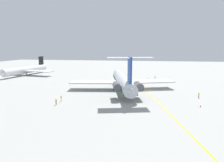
# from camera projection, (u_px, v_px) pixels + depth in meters

# --- Properties ---
(ground) EXTENTS (332.79, 332.79, 0.00)m
(ground) POSITION_uv_depth(u_px,v_px,m) (151.00, 90.00, 71.74)
(ground) COLOR #9E9E99
(main_jetliner) EXTENTS (43.99, 39.29, 12.95)m
(main_jetliner) POSITION_uv_depth(u_px,v_px,m) (123.00, 81.00, 72.09)
(main_jetliner) COLOR silver
(main_jetliner) RESTS_ON ground
(airliner_mid_left) EXTENTS (33.82, 33.55, 10.10)m
(airliner_mid_left) POSITION_uv_depth(u_px,v_px,m) (25.00, 70.00, 111.08)
(airliner_mid_left) COLOR silver
(airliner_mid_left) RESTS_ON ground
(ground_crew_near_nose) EXTENTS (0.32, 0.36, 1.78)m
(ground_crew_near_nose) POSITION_uv_depth(u_px,v_px,m) (155.00, 77.00, 96.33)
(ground_crew_near_nose) COLOR black
(ground_crew_near_nose) RESTS_ON ground
(ground_crew_near_tail) EXTENTS (0.26, 0.39, 1.64)m
(ground_crew_near_tail) POSITION_uv_depth(u_px,v_px,m) (199.00, 95.00, 61.11)
(ground_crew_near_tail) COLOR black
(ground_crew_near_tail) RESTS_ON ground
(ground_crew_portside) EXTENTS (0.27, 0.44, 1.71)m
(ground_crew_portside) POSITION_uv_depth(u_px,v_px,m) (56.00, 101.00, 53.48)
(ground_crew_portside) COLOR black
(ground_crew_portside) RESTS_ON ground
(ground_crew_starboard) EXTENTS (0.41, 0.29, 1.79)m
(ground_crew_starboard) POSITION_uv_depth(u_px,v_px,m) (61.00, 98.00, 56.96)
(ground_crew_starboard) COLOR black
(ground_crew_starboard) RESTS_ON ground
(safety_cone_nose) EXTENTS (0.40, 0.40, 0.55)m
(safety_cone_nose) POSITION_uv_depth(u_px,v_px,m) (147.00, 78.00, 98.69)
(safety_cone_nose) COLOR #EA590F
(safety_cone_nose) RESTS_ON ground
(safety_cone_wingtip) EXTENTS (0.40, 0.40, 0.55)m
(safety_cone_wingtip) POSITION_uv_depth(u_px,v_px,m) (200.00, 106.00, 51.68)
(safety_cone_wingtip) COLOR #EA590F
(safety_cone_wingtip) RESTS_ON ground
(taxiway_centreline) EXTENTS (103.84, 22.82, 0.01)m
(taxiway_centreline) POSITION_uv_depth(u_px,v_px,m) (146.00, 90.00, 72.45)
(taxiway_centreline) COLOR gold
(taxiway_centreline) RESTS_ON ground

